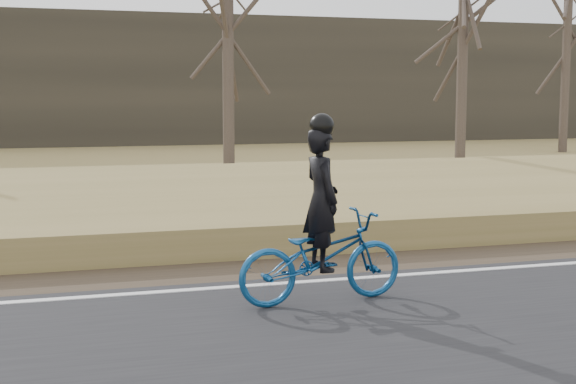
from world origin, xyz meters
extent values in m
imported|color=navy|center=(5.16, -0.71, 0.54)|extent=(1.89, 0.80, 0.97)
imported|color=black|center=(5.16, -0.71, 1.16)|extent=(0.40, 0.58, 1.50)
sphere|color=black|center=(5.16, -0.71, 1.93)|extent=(0.26, 0.26, 0.26)
cylinder|color=brown|center=(7.88, 15.90, 4.24)|extent=(0.36, 0.36, 8.48)
cylinder|color=brown|center=(15.92, 15.83, 4.12)|extent=(0.36, 0.36, 8.24)
cylinder|color=brown|center=(22.39, 19.16, 4.26)|extent=(0.36, 0.36, 8.53)
camera|label=1|loc=(2.42, -8.58, 2.23)|focal=50.00mm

